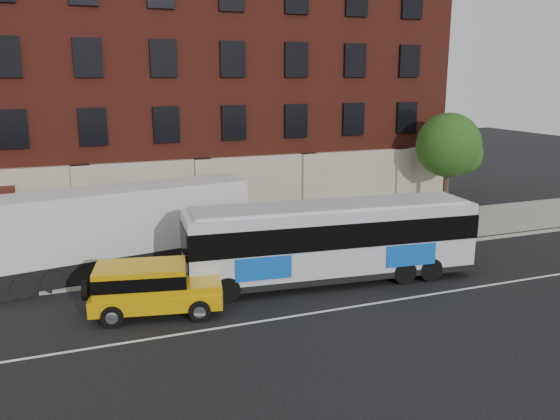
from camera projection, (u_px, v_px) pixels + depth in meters
name	position (u px, v px, depth m)	size (l,w,h in m)	color
ground	(287.00, 324.00, 19.74)	(120.00, 120.00, 0.00)	black
sidewalk	(219.00, 250.00, 27.90)	(60.00, 6.00, 0.15)	gray
kerb	(236.00, 268.00, 25.17)	(60.00, 0.25, 0.15)	gray
lane_line	(282.00, 318.00, 20.19)	(60.00, 0.12, 0.01)	silver
building	(180.00, 89.00, 33.39)	(30.00, 12.10, 15.00)	maroon
sign_pole	(22.00, 259.00, 22.02)	(0.30, 0.20, 2.50)	gray
street_tree	(449.00, 148.00, 32.08)	(3.60, 3.60, 6.20)	#3A261D
city_bus	(332.00, 239.00, 23.49)	(12.19, 3.67, 3.29)	silver
yellow_suv	(150.00, 286.00, 20.33)	(4.96, 2.80, 1.85)	#DC9B06
shipping_container	(121.00, 231.00, 24.61)	(11.33, 4.15, 3.70)	black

